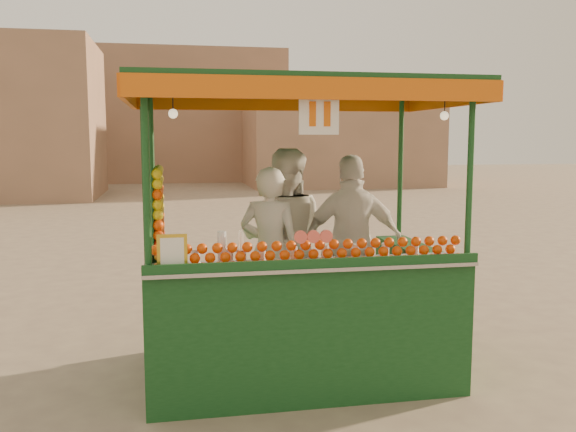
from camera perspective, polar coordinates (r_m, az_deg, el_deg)
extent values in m
plane|color=#715F51|center=(6.27, 1.22, -14.07)|extent=(90.00, 90.00, 0.00)
cube|color=#9F755A|center=(30.84, 4.65, 7.56)|extent=(9.00, 6.00, 5.00)
cube|color=#9F755A|center=(35.75, -12.25, 8.97)|extent=(14.00, 7.00, 7.00)
cube|color=#103C16|center=(6.17, 0.74, -12.84)|extent=(2.82, 1.73, 0.32)
cylinder|color=black|center=(6.05, -8.58, -13.01)|extent=(0.39, 0.11, 0.39)
cylinder|color=black|center=(6.41, 9.49, -11.84)|extent=(0.39, 0.11, 0.39)
cube|color=#103C16|center=(5.33, 2.30, -9.35)|extent=(2.82, 0.32, 0.87)
cube|color=#103C16|center=(5.98, -11.34, -7.65)|extent=(0.32, 1.41, 0.87)
cube|color=#103C16|center=(6.45, 11.53, -6.56)|extent=(0.32, 1.41, 0.87)
cube|color=#B2B2B7|center=(5.25, 2.24, -4.54)|extent=(2.82, 0.50, 0.03)
cylinder|color=#103C16|center=(4.88, -13.03, 3.19)|extent=(0.05, 0.05, 1.52)
cylinder|color=#103C16|center=(5.49, 16.55, 3.50)|extent=(0.05, 0.05, 1.52)
cylinder|color=#103C16|center=(6.50, -12.52, 4.15)|extent=(0.05, 0.05, 1.52)
cylinder|color=#103C16|center=(6.97, 10.40, 4.39)|extent=(0.05, 0.05, 1.52)
cube|color=#103C16|center=(5.82, 0.79, 11.89)|extent=(3.03, 1.95, 0.09)
cube|color=#D45B0B|center=(4.86, 3.16, 11.78)|extent=(3.03, 0.04, 0.17)
cube|color=#D45B0B|center=(6.77, -0.91, 10.49)|extent=(3.03, 0.04, 0.17)
cube|color=#D45B0B|center=(5.70, -14.60, 10.88)|extent=(0.04, 1.95, 0.17)
cube|color=#D45B0B|center=(6.29, 14.67, 10.51)|extent=(0.04, 1.95, 0.17)
cylinder|color=#EC5647|center=(5.06, 2.38, -1.93)|extent=(0.11, 0.03, 0.11)
cube|color=gold|center=(4.95, -10.71, -3.41)|extent=(0.24, 0.02, 0.30)
cube|color=white|center=(4.93, 2.89, 9.45)|extent=(0.32, 0.02, 0.32)
sphere|color=#FFE5B2|center=(4.94, -10.63, 9.33)|extent=(0.08, 0.08, 0.08)
sphere|color=#FFE5B2|center=(5.46, 14.33, 9.02)|extent=(0.08, 0.08, 0.08)
imported|color=silver|center=(6.06, -1.68, -3.35)|extent=(0.73, 0.62, 1.68)
imported|color=silver|center=(6.34, -0.35, -2.10)|extent=(1.03, 0.88, 1.85)
imported|color=silver|center=(6.29, 6.00, -2.49)|extent=(1.08, 0.50, 1.80)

